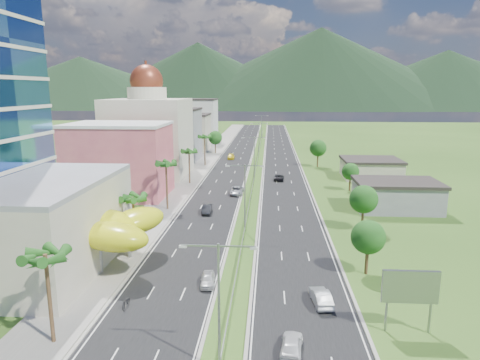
# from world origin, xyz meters

# --- Properties ---
(ground) EXTENTS (500.00, 500.00, 0.00)m
(ground) POSITION_xyz_m (0.00, 0.00, 0.00)
(ground) COLOR #2D5119
(ground) RESTS_ON ground
(road_left) EXTENTS (11.00, 260.00, 0.04)m
(road_left) POSITION_xyz_m (-7.50, 90.00, 0.02)
(road_left) COLOR black
(road_left) RESTS_ON ground
(road_right) EXTENTS (11.00, 260.00, 0.04)m
(road_right) POSITION_xyz_m (7.50, 90.00, 0.02)
(road_right) COLOR black
(road_right) RESTS_ON ground
(sidewalk_left) EXTENTS (7.00, 260.00, 0.12)m
(sidewalk_left) POSITION_xyz_m (-17.00, 90.00, 0.06)
(sidewalk_left) COLOR gray
(sidewalk_left) RESTS_ON ground
(median_guardrail) EXTENTS (0.10, 216.06, 0.76)m
(median_guardrail) POSITION_xyz_m (0.00, 71.99, 0.62)
(median_guardrail) COLOR gray
(median_guardrail) RESTS_ON ground
(streetlight_median_a) EXTENTS (6.04, 0.25, 11.00)m
(streetlight_median_a) POSITION_xyz_m (0.00, -25.00, 6.75)
(streetlight_median_a) COLOR gray
(streetlight_median_a) RESTS_ON ground
(streetlight_median_b) EXTENTS (6.04, 0.25, 11.00)m
(streetlight_median_b) POSITION_xyz_m (0.00, 10.00, 6.75)
(streetlight_median_b) COLOR gray
(streetlight_median_b) RESTS_ON ground
(streetlight_median_c) EXTENTS (6.04, 0.25, 11.00)m
(streetlight_median_c) POSITION_xyz_m (0.00, 50.00, 6.75)
(streetlight_median_c) COLOR gray
(streetlight_median_c) RESTS_ON ground
(streetlight_median_d) EXTENTS (6.04, 0.25, 11.00)m
(streetlight_median_d) POSITION_xyz_m (0.00, 95.00, 6.75)
(streetlight_median_d) COLOR gray
(streetlight_median_d) RESTS_ON ground
(streetlight_median_e) EXTENTS (6.04, 0.25, 11.00)m
(streetlight_median_e) POSITION_xyz_m (0.00, 140.00, 6.75)
(streetlight_median_e) COLOR gray
(streetlight_median_e) RESTS_ON ground
(lime_canopy) EXTENTS (18.00, 15.00, 7.40)m
(lime_canopy) POSITION_xyz_m (-20.00, -4.00, 4.99)
(lime_canopy) COLOR #C8CC13
(lime_canopy) RESTS_ON ground
(pink_shophouse) EXTENTS (20.00, 15.00, 15.00)m
(pink_shophouse) POSITION_xyz_m (-28.00, 32.00, 7.50)
(pink_shophouse) COLOR #C14F5F
(pink_shophouse) RESTS_ON ground
(domed_building) EXTENTS (20.00, 20.00, 28.70)m
(domed_building) POSITION_xyz_m (-28.00, 55.00, 11.35)
(domed_building) COLOR beige
(domed_building) RESTS_ON ground
(midrise_grey) EXTENTS (16.00, 15.00, 16.00)m
(midrise_grey) POSITION_xyz_m (-27.00, 80.00, 8.00)
(midrise_grey) COLOR gray
(midrise_grey) RESTS_ON ground
(midrise_beige) EXTENTS (16.00, 15.00, 13.00)m
(midrise_beige) POSITION_xyz_m (-27.00, 102.00, 6.50)
(midrise_beige) COLOR #B0AA91
(midrise_beige) RESTS_ON ground
(midrise_white) EXTENTS (16.00, 15.00, 18.00)m
(midrise_white) POSITION_xyz_m (-27.00, 125.00, 9.00)
(midrise_white) COLOR silver
(midrise_white) RESTS_ON ground
(billboard) EXTENTS (5.20, 0.35, 6.20)m
(billboard) POSITION_xyz_m (17.00, -18.00, 4.42)
(billboard) COLOR gray
(billboard) RESTS_ON ground
(shed_near) EXTENTS (15.00, 10.00, 5.00)m
(shed_near) POSITION_xyz_m (28.00, 25.00, 2.50)
(shed_near) COLOR gray
(shed_near) RESTS_ON ground
(shed_far) EXTENTS (14.00, 12.00, 4.40)m
(shed_far) POSITION_xyz_m (30.00, 55.00, 2.20)
(shed_far) COLOR #B0AA91
(shed_far) RESTS_ON ground
(palm_tree_a) EXTENTS (3.60, 3.60, 9.10)m
(palm_tree_a) POSITION_xyz_m (-15.50, -22.00, 8.02)
(palm_tree_a) COLOR #47301C
(palm_tree_a) RESTS_ON ground
(palm_tree_b) EXTENTS (3.60, 3.60, 8.10)m
(palm_tree_b) POSITION_xyz_m (-15.50, 2.00, 7.06)
(palm_tree_b) COLOR #47301C
(palm_tree_b) RESTS_ON ground
(palm_tree_c) EXTENTS (3.60, 3.60, 9.60)m
(palm_tree_c) POSITION_xyz_m (-15.50, 22.00, 8.50)
(palm_tree_c) COLOR #47301C
(palm_tree_c) RESTS_ON ground
(palm_tree_d) EXTENTS (3.60, 3.60, 8.60)m
(palm_tree_d) POSITION_xyz_m (-15.50, 45.00, 7.54)
(palm_tree_d) COLOR #47301C
(palm_tree_d) RESTS_ON ground
(palm_tree_e) EXTENTS (3.60, 3.60, 9.40)m
(palm_tree_e) POSITION_xyz_m (-15.50, 70.00, 8.31)
(palm_tree_e) COLOR #47301C
(palm_tree_e) RESTS_ON ground
(leafy_tree_lfar) EXTENTS (4.90, 4.90, 8.05)m
(leafy_tree_lfar) POSITION_xyz_m (-15.50, 95.00, 5.58)
(leafy_tree_lfar) COLOR #47301C
(leafy_tree_lfar) RESTS_ON ground
(leafy_tree_ra) EXTENTS (4.20, 4.20, 6.90)m
(leafy_tree_ra) POSITION_xyz_m (16.00, -5.00, 4.78)
(leafy_tree_ra) COLOR #47301C
(leafy_tree_ra) RESTS_ON ground
(leafy_tree_rb) EXTENTS (4.55, 4.55, 7.47)m
(leafy_tree_rb) POSITION_xyz_m (19.00, 12.00, 5.18)
(leafy_tree_rb) COLOR #47301C
(leafy_tree_rb) RESTS_ON ground
(leafy_tree_rc) EXTENTS (3.85, 3.85, 6.33)m
(leafy_tree_rc) POSITION_xyz_m (22.00, 40.00, 4.37)
(leafy_tree_rc) COLOR #47301C
(leafy_tree_rc) RESTS_ON ground
(leafy_tree_rd) EXTENTS (4.90, 4.90, 8.05)m
(leafy_tree_rd) POSITION_xyz_m (18.00, 70.00, 5.58)
(leafy_tree_rd) COLOR #47301C
(leafy_tree_rd) RESTS_ON ground
(mountain_ridge) EXTENTS (860.00, 140.00, 90.00)m
(mountain_ridge) POSITION_xyz_m (60.00, 450.00, 0.00)
(mountain_ridge) COLOR black
(mountain_ridge) RESTS_ON ground
(car_white_near_left) EXTENTS (1.98, 4.14, 1.37)m
(car_white_near_left) POSITION_xyz_m (-3.20, -9.51, 0.72)
(car_white_near_left) COLOR silver
(car_white_near_left) RESTS_ON road_left
(car_dark_left) EXTENTS (1.89, 4.80, 1.55)m
(car_dark_left) POSITION_xyz_m (-7.58, 19.88, 0.82)
(car_dark_left) COLOR black
(car_dark_left) RESTS_ON road_left
(car_silver_mid_left) EXTENTS (2.85, 5.90, 1.62)m
(car_silver_mid_left) POSITION_xyz_m (-3.20, 34.73, 0.85)
(car_silver_mid_left) COLOR #9C9DA3
(car_silver_mid_left) RESTS_ON road_left
(car_yellow_far_left) EXTENTS (2.41, 5.42, 1.55)m
(car_yellow_far_left) POSITION_xyz_m (-8.77, 82.45, 0.81)
(car_yellow_far_left) COLOR gold
(car_yellow_far_left) RESTS_ON road_left
(car_white_near_right) EXTENTS (2.32, 4.67, 1.53)m
(car_white_near_right) POSITION_xyz_m (5.96, -22.07, 0.80)
(car_white_near_right) COLOR silver
(car_white_near_right) RESTS_ON road_right
(car_silver_right) EXTENTS (2.29, 5.00, 1.59)m
(car_silver_right) POSITION_xyz_m (9.48, -13.17, 0.83)
(car_silver_right) COLOR #B1B4B9
(car_silver_right) RESTS_ON road_right
(car_dark_far_right) EXTENTS (2.72, 5.31, 1.43)m
(car_dark_far_right) POSITION_xyz_m (6.28, 50.11, 0.76)
(car_dark_far_right) COLOR black
(car_dark_far_right) RESTS_ON road_right
(motorcycle) EXTENTS (0.65, 2.13, 1.36)m
(motorcycle) POSITION_xyz_m (-11.02, -15.31, 0.72)
(motorcycle) COLOR black
(motorcycle) RESTS_ON road_left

